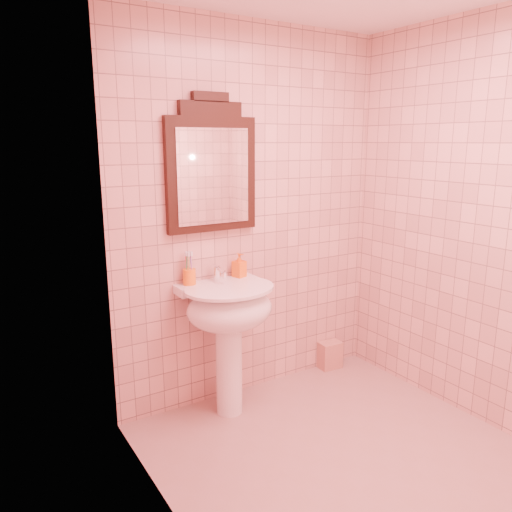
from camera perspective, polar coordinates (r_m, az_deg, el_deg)
floor at (r=3.03m, az=11.55°, el=-22.49°), size 2.20×2.20×0.00m
back_wall at (r=3.38m, az=-0.39°, el=4.52°), size 2.00×0.02×2.50m
pedestal_sink at (r=3.18m, az=-3.10°, el=-7.00°), size 0.58×0.58×0.86m
faucet at (r=3.22m, az=-4.33°, el=-1.96°), size 0.04×0.16×0.11m
mirror at (r=3.17m, az=-5.09°, el=9.93°), size 0.61×0.06×0.85m
toothbrush_cup at (r=3.17m, az=-7.62°, el=-2.32°), size 0.08×0.08×0.19m
soap_dispenser at (r=3.32m, az=-1.93°, el=-1.06°), size 0.09×0.09×0.16m
towel at (r=4.05m, az=8.44°, el=-11.11°), size 0.18×0.13×0.21m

